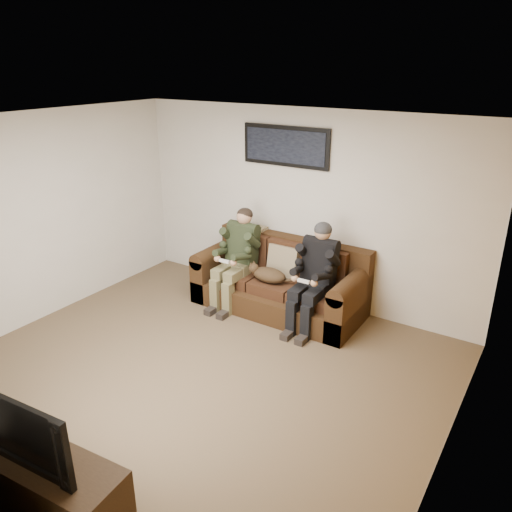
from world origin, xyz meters
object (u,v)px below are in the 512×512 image
Objects in this scene: cat at (268,274)px; framed_poster at (286,146)px; person_right at (315,270)px; tv_stand at (41,480)px; sofa at (281,283)px; person_left at (238,252)px; television at (30,426)px.

framed_poster is at bearing 101.97° from cat.
tv_stand is (-0.46, -3.59, -0.52)m from person_right.
sofa is 1.72× the size of person_left.
framed_poster is at bearing 89.54° from tv_stand.
framed_poster is at bearing 56.57° from person_left.
person_left is at bearing -161.98° from sofa.
framed_poster is 0.89× the size of tv_stand.
cat is (-0.65, -0.05, -0.19)m from person_right.
person_left is (-0.58, -0.19, 0.39)m from sofa.
sofa is at bearing 74.50° from cat.
framed_poster is at bearing 89.54° from television.
television reaches higher than sofa.
television is (0.00, 0.00, 0.51)m from tv_stand.
person_left is 1.16m from person_right.
sofa is 2.28× the size of television.
person_right is at bearing 4.76° from cat.
framed_poster is (-0.13, 0.63, 1.55)m from cat.
television is at bearing 0.00° from tv_stand.
television reaches higher than cat.
sofa is at bearing -62.60° from framed_poster.
television is at bearing -97.26° from person_right.
sofa is 1.59× the size of tv_stand.
framed_poster reaches higher than person_right.
person_left is 1.32× the size of television.
person_right is 1.05× the size of framed_poster.
television is at bearing -85.59° from framed_poster.
tv_stand is at bearing -88.16° from sofa.
person_right reaches higher than tv_stand.
cat is at bearing 88.18° from television.
sofa is 1.80× the size of framed_poster.
framed_poster is 4.58m from tv_stand.
person_right is 0.93× the size of tv_stand.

